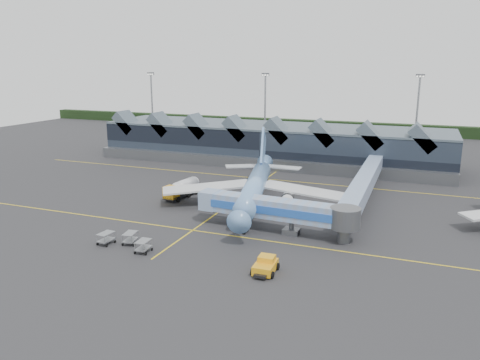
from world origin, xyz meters
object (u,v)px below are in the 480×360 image
at_px(fuel_truck, 183,188).
at_px(pushback_tug, 265,266).
at_px(main_airliner, 255,186).
at_px(jet_bridge, 285,211).

relative_size(fuel_truck, pushback_tug, 2.18).
relative_size(main_airliner, pushback_tug, 8.75).
distance_m(main_airliner, jet_bridge, 14.98).
distance_m(main_airliner, pushback_tug, 28.37).
xyz_separation_m(fuel_truck, pushback_tug, (25.66, -26.45, -0.96)).
height_order(fuel_truck, pushback_tug, fuel_truck).
bearing_deg(jet_bridge, pushback_tug, -79.81).
distance_m(jet_bridge, fuel_truck, 27.01).
height_order(jet_bridge, fuel_truck, jet_bridge).
distance_m(fuel_truck, pushback_tug, 36.86).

